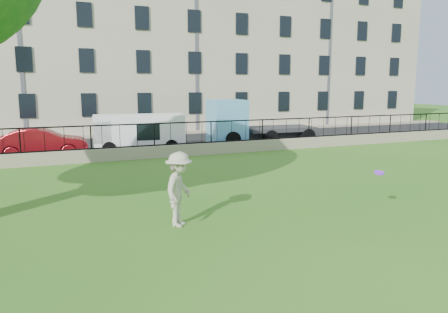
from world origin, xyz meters
name	(u,v)px	position (x,y,z in m)	size (l,w,h in m)	color
ground	(275,233)	(0.00, 0.00, 0.00)	(120.00, 120.00, 0.00)	#2D6C19
retaining_wall	(155,152)	(0.00, 12.00, 0.30)	(50.00, 0.40, 0.60)	gray
iron_railing	(154,135)	(0.00, 12.00, 1.15)	(50.00, 0.05, 1.13)	black
street	(135,146)	(0.00, 16.70, 0.01)	(60.00, 9.00, 0.01)	black
sidewalk	(120,135)	(0.00, 21.90, 0.06)	(60.00, 1.40, 0.12)	gray
building_row	(104,42)	(0.00, 27.57, 6.92)	(56.40, 10.40, 13.80)	beige
man	(179,189)	(-1.99, 1.45, 0.96)	(1.24, 0.71, 1.92)	#B4AD92
frisbee	(379,173)	(3.31, 0.14, 1.22)	(0.27, 0.27, 0.03)	#8828E5
red_sedan	(42,143)	(-5.12, 14.40, 0.72)	(1.53, 4.39, 1.45)	maroon
white_van	(139,133)	(-0.23, 14.40, 0.99)	(4.73, 1.85, 1.99)	white
blue_truck	(261,121)	(7.40, 14.87, 1.35)	(6.42, 2.28, 2.69)	#60B1E1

